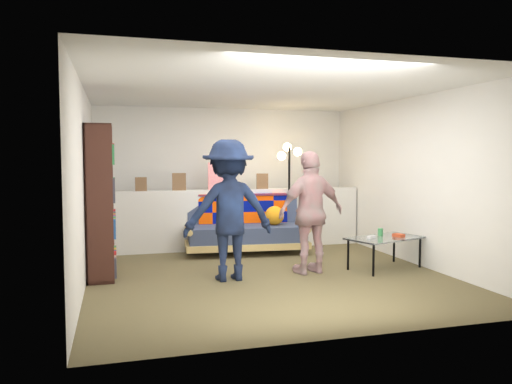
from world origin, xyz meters
TOP-DOWN VIEW (x-y plane):
  - ground at (0.00, 0.00)m, footprint 5.00×5.00m
  - room_shell at (0.00, 0.47)m, footprint 4.60×5.05m
  - half_wall_ledge at (0.00, 1.80)m, footprint 4.45×0.15m
  - ledge_decor at (-0.23, 1.78)m, footprint 2.97×0.02m
  - futon_sofa at (0.14, 1.46)m, footprint 2.00×1.09m
  - bookshelf at (-2.08, 0.40)m, footprint 0.32×0.97m
  - coffee_table at (1.67, -0.21)m, footprint 1.17×0.87m
  - floor_lamp at (0.92, 1.64)m, footprint 0.41×0.33m
  - person_left at (-0.53, -0.23)m, footprint 1.15×0.69m
  - person_right at (0.59, -0.19)m, footprint 1.00×0.56m

SIDE VIEW (x-z plane):
  - ground at x=0.00m, z-range 0.00..0.00m
  - futon_sofa at x=0.14m, z-range -0.03..0.80m
  - coffee_table at x=1.67m, z-range 0.14..0.68m
  - half_wall_ledge at x=0.00m, z-range 0.00..1.00m
  - person_right at x=0.59m, z-range 0.00..1.62m
  - person_left at x=-0.53m, z-range 0.00..1.75m
  - bookshelf at x=-2.08m, z-range -0.06..1.87m
  - ledge_decor at x=-0.23m, z-range 0.95..1.40m
  - floor_lamp at x=0.92m, z-range 0.37..2.15m
  - room_shell at x=0.00m, z-range 0.45..2.90m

